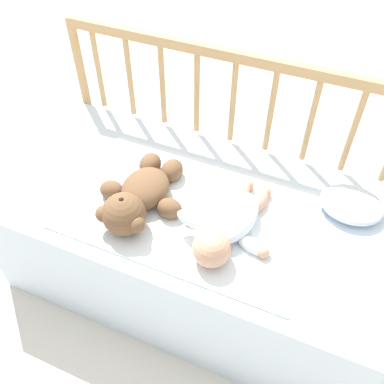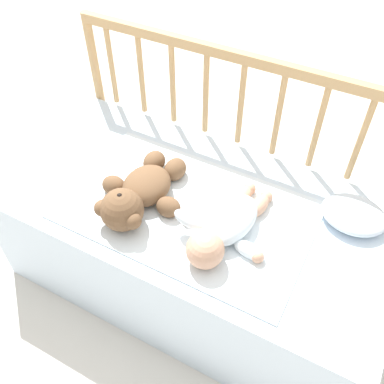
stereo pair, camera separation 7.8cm
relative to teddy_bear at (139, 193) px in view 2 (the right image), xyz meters
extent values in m
plane|color=silver|center=(0.15, 0.09, -0.51)|extent=(12.00, 12.00, 0.00)
cube|color=silver|center=(0.15, 0.09, -0.28)|extent=(1.33, 0.66, 0.45)
cylinder|color=tan|center=(-0.49, 0.45, -0.10)|extent=(0.04, 0.04, 0.82)
cube|color=tan|center=(0.15, 0.45, 0.29)|extent=(1.29, 0.03, 0.04)
cylinder|color=tan|center=(-0.41, 0.45, 0.11)|extent=(0.02, 0.02, 0.33)
cylinder|color=tan|center=(-0.27, 0.45, 0.11)|extent=(0.02, 0.02, 0.33)
cylinder|color=tan|center=(-0.13, 0.45, 0.11)|extent=(0.02, 0.02, 0.33)
cylinder|color=tan|center=(0.01, 0.45, 0.11)|extent=(0.02, 0.02, 0.33)
cylinder|color=tan|center=(0.15, 0.45, 0.11)|extent=(0.02, 0.02, 0.33)
cylinder|color=tan|center=(0.29, 0.45, 0.11)|extent=(0.02, 0.02, 0.33)
cylinder|color=tan|center=(0.43, 0.45, 0.11)|extent=(0.02, 0.02, 0.33)
cylinder|color=tan|center=(0.57, 0.45, 0.11)|extent=(0.02, 0.02, 0.33)
cube|color=white|center=(0.15, 0.05, -0.05)|extent=(0.79, 0.49, 0.01)
ellipsoid|color=brown|center=(0.00, 0.05, -0.01)|extent=(0.15, 0.18, 0.09)
sphere|color=brown|center=(0.00, -0.09, 0.01)|extent=(0.14, 0.14, 0.14)
sphere|color=tan|center=(0.00, -0.09, 0.05)|extent=(0.06, 0.06, 0.06)
sphere|color=black|center=(0.00, -0.09, 0.08)|extent=(0.02, 0.02, 0.02)
sphere|color=brown|center=(0.06, -0.12, 0.02)|extent=(0.05, 0.05, 0.05)
sphere|color=brown|center=(-0.05, -0.12, 0.02)|extent=(0.05, 0.05, 0.05)
ellipsoid|color=brown|center=(0.10, 0.01, -0.02)|extent=(0.08, 0.07, 0.07)
ellipsoid|color=brown|center=(-0.10, 0.01, -0.02)|extent=(0.08, 0.07, 0.07)
ellipsoid|color=brown|center=(0.04, 0.17, -0.02)|extent=(0.07, 0.09, 0.07)
ellipsoid|color=brown|center=(-0.04, 0.17, -0.02)|extent=(0.07, 0.09, 0.07)
ellipsoid|color=white|center=(0.31, 0.05, -0.01)|extent=(0.15, 0.23, 0.09)
sphere|color=tan|center=(0.29, -0.10, 0.00)|extent=(0.11, 0.11, 0.11)
ellipsoid|color=white|center=(0.39, -0.02, -0.03)|extent=(0.11, 0.06, 0.05)
ellipsoid|color=white|center=(0.20, -0.04, 0.02)|extent=(0.11, 0.06, 0.05)
sphere|color=tan|center=(0.42, -0.03, -0.03)|extent=(0.04, 0.04, 0.04)
sphere|color=tan|center=(0.18, 0.00, -0.03)|extent=(0.04, 0.04, 0.04)
ellipsoid|color=tan|center=(0.35, 0.16, -0.03)|extent=(0.06, 0.11, 0.05)
ellipsoid|color=tan|center=(0.29, 0.16, -0.03)|extent=(0.06, 0.11, 0.05)
sphere|color=tan|center=(0.36, 0.21, -0.03)|extent=(0.04, 0.04, 0.04)
sphere|color=tan|center=(0.30, 0.21, -0.03)|extent=(0.04, 0.04, 0.04)
ellipsoid|color=silver|center=(0.63, 0.26, -0.02)|extent=(0.20, 0.17, 0.06)
camera|label=1|loc=(0.52, -0.78, 1.00)|focal=40.00mm
camera|label=2|loc=(0.59, -0.75, 1.00)|focal=40.00mm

